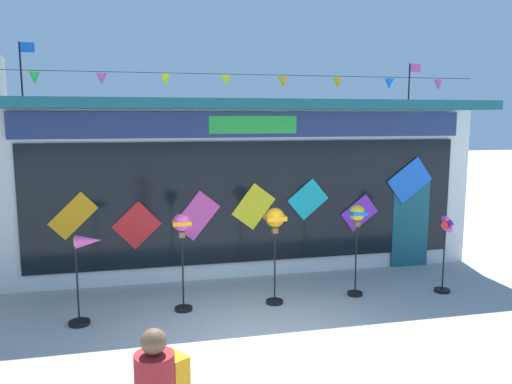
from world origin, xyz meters
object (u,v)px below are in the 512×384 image
(wind_spinner_center_right, at_px, (357,225))
(wind_spinner_right, at_px, (445,244))
(wind_spinner_center_left, at_px, (275,227))
(kite_shop_building, at_px, (233,177))
(wind_spinner_left, at_px, (182,235))
(wind_spinner_far_left, at_px, (85,263))

(wind_spinner_center_right, bearing_deg, wind_spinner_right, -7.69)
(wind_spinner_center_left, bearing_deg, kite_shop_building, 90.58)
(wind_spinner_center_right, bearing_deg, kite_shop_building, 113.07)
(wind_spinner_center_left, height_order, wind_spinner_center_right, wind_spinner_center_left)
(wind_spinner_center_left, bearing_deg, wind_spinner_center_right, 2.47)
(wind_spinner_center_right, bearing_deg, wind_spinner_left, -179.37)
(kite_shop_building, bearing_deg, wind_spinner_center_left, -89.42)
(wind_spinner_right, bearing_deg, wind_spinner_far_left, -179.61)
(wind_spinner_left, bearing_deg, kite_shop_building, 67.60)
(wind_spinner_right, bearing_deg, wind_spinner_left, 177.73)
(wind_spinner_far_left, relative_size, wind_spinner_center_left, 0.85)
(kite_shop_building, xyz_separation_m, wind_spinner_right, (3.43, -4.17, -0.94))
(kite_shop_building, distance_m, wind_spinner_right, 5.48)
(wind_spinner_center_left, relative_size, wind_spinner_right, 1.16)
(wind_spinner_far_left, distance_m, wind_spinner_center_right, 4.93)
(wind_spinner_center_right, bearing_deg, wind_spinner_far_left, -176.71)
(kite_shop_building, xyz_separation_m, wind_spinner_center_left, (0.04, -4.00, -0.47))
(wind_spinner_right, bearing_deg, wind_spinner_center_right, 172.31)
(wind_spinner_left, xyz_separation_m, wind_spinner_center_left, (1.68, -0.03, 0.07))
(wind_spinner_center_left, bearing_deg, wind_spinner_left, 178.84)
(wind_spinner_left, xyz_separation_m, wind_spinner_right, (5.07, -0.20, -0.40))
(wind_spinner_far_left, xyz_separation_m, wind_spinner_right, (6.67, 0.05, -0.08))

